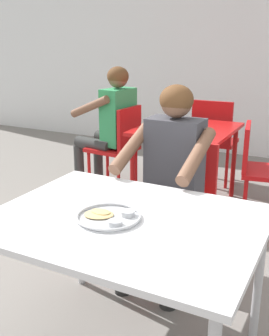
# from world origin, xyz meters

# --- Properties ---
(table_foreground) EXTENTS (1.19, 0.92, 0.72)m
(table_foreground) POSITION_xyz_m (0.02, 0.10, 0.66)
(table_foreground) COLOR silver
(table_foreground) RESTS_ON ground
(thali_tray) EXTENTS (0.29, 0.29, 0.03)m
(thali_tray) POSITION_xyz_m (-0.03, 0.06, 0.73)
(thali_tray) COLOR #B7BABF
(thali_tray) RESTS_ON table_foreground
(chair_foreground) EXTENTS (0.43, 0.43, 0.83)m
(chair_foreground) POSITION_xyz_m (-0.07, 1.05, 0.49)
(chair_foreground) COLOR red
(chair_foreground) RESTS_ON ground
(diner_foreground) EXTENTS (0.49, 0.55, 1.22)m
(diner_foreground) POSITION_xyz_m (-0.08, 0.83, 0.73)
(diner_foreground) COLOR black
(diner_foreground) RESTS_ON ground
(table_background_red) EXTENTS (0.81, 0.89, 0.73)m
(table_background_red) POSITION_xyz_m (-0.40, 2.03, 0.64)
(table_background_red) COLOR #B71414
(table_background_red) RESTS_ON ground
(chair_red_left) EXTENTS (0.46, 0.42, 0.87)m
(chair_red_left) POSITION_xyz_m (-1.07, 1.99, 0.51)
(chair_red_left) COLOR #B61314
(chair_red_left) RESTS_ON ground
(chair_red_right) EXTENTS (0.48, 0.50, 0.82)m
(chair_red_right) POSITION_xyz_m (0.26, 1.97, 0.49)
(chair_red_right) COLOR red
(chair_red_right) RESTS_ON ground
(chair_red_far) EXTENTS (0.45, 0.40, 0.89)m
(chair_red_far) POSITION_xyz_m (-0.35, 2.67, 0.52)
(chair_red_far) COLOR #AD1214
(chair_red_far) RESTS_ON ground
(patron_background) EXTENTS (0.59, 0.55, 1.23)m
(patron_background) POSITION_xyz_m (-1.19, 2.04, 0.73)
(patron_background) COLOR #313131
(patron_background) RESTS_ON ground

